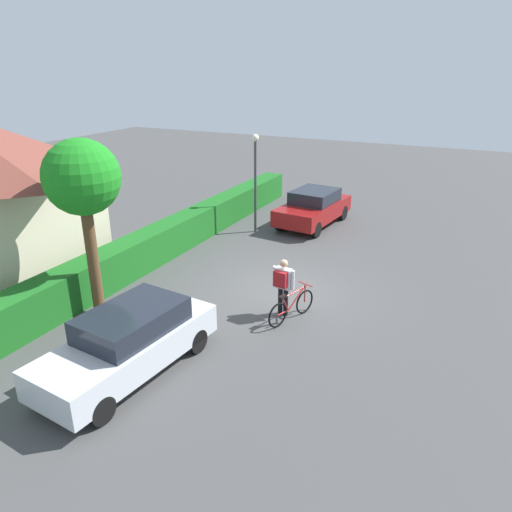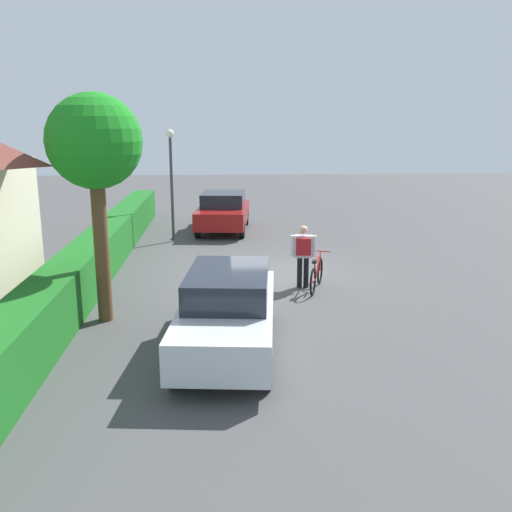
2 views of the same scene
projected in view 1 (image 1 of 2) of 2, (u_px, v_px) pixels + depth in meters
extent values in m
plane|color=#454545|center=(283.00, 291.00, 14.58)|extent=(60.00, 60.00, 0.00)
cube|color=#19611D|center=(150.00, 248.00, 16.37)|extent=(20.46, 0.90, 1.15)
cube|color=silver|center=(128.00, 348.00, 10.51)|extent=(4.39, 2.07, 0.68)
cube|color=#1E232D|center=(132.00, 320.00, 10.44)|extent=(2.41, 1.68, 0.53)
cylinder|color=black|center=(151.00, 324.00, 12.13)|extent=(0.60, 0.24, 0.58)
cylinder|color=black|center=(197.00, 341.00, 11.41)|extent=(0.60, 0.24, 0.58)
cylinder|color=black|center=(52.00, 385.00, 9.86)|extent=(0.60, 0.24, 0.58)
cylinder|color=black|center=(101.00, 410.00, 9.13)|extent=(0.60, 0.24, 0.58)
cube|color=maroon|center=(313.00, 210.00, 20.28)|extent=(4.15, 2.20, 0.65)
cube|color=#1E232D|center=(315.00, 196.00, 20.16)|extent=(2.09, 1.78, 0.51)
cylinder|color=black|center=(309.00, 207.00, 21.87)|extent=(0.64, 0.24, 0.63)
cylinder|color=black|center=(343.00, 213.00, 21.07)|extent=(0.64, 0.24, 0.63)
cylinder|color=black|center=(280.00, 223.00, 19.73)|extent=(0.64, 0.24, 0.63)
cylinder|color=black|center=(316.00, 230.00, 18.93)|extent=(0.64, 0.24, 0.63)
torus|color=black|center=(305.00, 302.00, 13.17)|extent=(0.66, 0.27, 0.69)
torus|color=black|center=(278.00, 315.00, 12.46)|extent=(0.66, 0.27, 0.69)
cylinder|color=#B21E1E|center=(297.00, 298.00, 12.86)|extent=(0.66, 0.26, 0.55)
cylinder|color=#B21E1E|center=(285.00, 304.00, 12.58)|extent=(0.26, 0.12, 0.47)
cylinder|color=#B21E1E|center=(294.00, 293.00, 12.69)|extent=(0.81, 0.31, 0.08)
cylinder|color=#B21E1E|center=(283.00, 313.00, 12.60)|extent=(0.40, 0.17, 0.05)
cylinder|color=#B21E1E|center=(305.00, 293.00, 13.07)|extent=(0.05, 0.05, 0.50)
cube|color=black|center=(283.00, 297.00, 12.41)|extent=(0.24, 0.17, 0.06)
cylinder|color=#B21E1E|center=(305.00, 284.00, 12.97)|extent=(0.19, 0.48, 0.03)
cylinder|color=black|center=(280.00, 300.00, 13.12)|extent=(0.13, 0.13, 0.80)
cylinder|color=black|center=(286.00, 302.00, 13.04)|extent=(0.13, 0.13, 0.80)
cube|color=silver|center=(284.00, 278.00, 12.83)|extent=(0.26, 0.49, 0.56)
sphere|color=tan|center=(284.00, 264.00, 12.67)|extent=(0.22, 0.22, 0.22)
cylinder|color=silver|center=(274.00, 275.00, 12.97)|extent=(0.09, 0.09, 0.54)
cylinder|color=silver|center=(293.00, 280.00, 12.68)|extent=(0.09, 0.09, 0.54)
cube|color=maroon|center=(280.00, 279.00, 12.69)|extent=(0.21, 0.39, 0.43)
cylinder|color=#38383D|center=(255.00, 188.00, 19.03)|extent=(0.10, 0.10, 3.63)
sphere|color=#F2EDCC|center=(255.00, 138.00, 18.31)|extent=(0.28, 0.28, 0.28)
cylinder|color=brown|center=(93.00, 259.00, 12.74)|extent=(0.30, 0.30, 3.20)
sphere|color=#1B831D|center=(82.00, 177.00, 11.93)|extent=(1.92, 1.92, 1.92)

